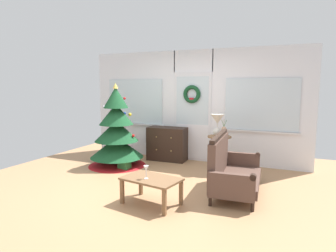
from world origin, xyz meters
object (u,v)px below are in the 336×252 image
(wine_glass, at_px, (146,169))
(settee_sofa, at_px, (230,170))
(side_table, at_px, (219,147))
(christmas_tree, at_px, (117,135))
(dresser_cabinet, at_px, (167,144))
(table_lamp, at_px, (217,122))
(flower_vase, at_px, (224,131))
(coffee_table, at_px, (151,182))
(gift_box, at_px, (124,164))

(wine_glass, bearing_deg, settee_sofa, 46.08)
(settee_sofa, xyz_separation_m, side_table, (-0.46, 1.08, 0.14))
(christmas_tree, bearing_deg, wine_glass, -45.72)
(dresser_cabinet, distance_m, table_lamp, 1.48)
(side_table, distance_m, flower_vase, 0.35)
(settee_sofa, height_order, table_lamp, table_lamp)
(christmas_tree, bearing_deg, dresser_cabinet, 47.17)
(flower_vase, distance_m, coffee_table, 2.15)
(christmas_tree, xyz_separation_m, table_lamp, (2.10, 0.50, 0.34))
(dresser_cabinet, relative_size, side_table, 1.25)
(side_table, distance_m, gift_box, 2.00)
(flower_vase, xyz_separation_m, gift_box, (-1.94, -0.61, -0.74))
(side_table, bearing_deg, christmas_tree, -167.90)
(settee_sofa, bearing_deg, dresser_cabinet, 140.40)
(flower_vase, distance_m, gift_box, 2.16)
(coffee_table, relative_size, wine_glass, 4.69)
(side_table, distance_m, wine_glass, 2.19)
(dresser_cabinet, xyz_separation_m, side_table, (1.35, -0.41, 0.13))
(dresser_cabinet, bearing_deg, gift_box, -114.32)
(christmas_tree, height_order, side_table, christmas_tree)
(settee_sofa, distance_m, gift_box, 2.35)
(coffee_table, bearing_deg, table_lamp, 78.61)
(side_table, xyz_separation_m, table_lamp, (-0.06, 0.04, 0.50))
(flower_vase, xyz_separation_m, coffee_table, (-0.58, -2.01, -0.51))
(settee_sofa, relative_size, side_table, 2.09)
(settee_sofa, xyz_separation_m, gift_box, (-2.30, 0.41, -0.27))
(gift_box, bearing_deg, coffee_table, -45.80)
(side_table, bearing_deg, settee_sofa, -66.83)
(coffee_table, distance_m, wine_glass, 0.22)
(table_lamp, relative_size, wine_glass, 2.26)
(table_lamp, relative_size, coffee_table, 0.48)
(side_table, xyz_separation_m, gift_box, (-1.84, -0.67, -0.41))
(dresser_cabinet, xyz_separation_m, wine_glass, (0.81, -2.54, 0.15))
(side_table, xyz_separation_m, coffee_table, (-0.48, -2.07, -0.18))
(flower_vase, bearing_deg, wine_glass, -107.18)
(dresser_cabinet, xyz_separation_m, coffee_table, (0.86, -2.48, -0.05))
(christmas_tree, height_order, settee_sofa, christmas_tree)
(settee_sofa, bearing_deg, christmas_tree, 166.68)
(coffee_table, bearing_deg, christmas_tree, 136.24)
(wine_glass, bearing_deg, gift_box, 131.87)
(dresser_cabinet, distance_m, settee_sofa, 2.35)
(wine_glass, bearing_deg, christmas_tree, 134.28)
(settee_sofa, xyz_separation_m, table_lamp, (-0.52, 1.12, 0.64))
(christmas_tree, height_order, table_lamp, christmas_tree)
(gift_box, bearing_deg, christmas_tree, 146.59)
(coffee_table, bearing_deg, gift_box, 134.20)
(settee_sofa, height_order, gift_box, settee_sofa)
(gift_box, bearing_deg, wine_glass, -48.13)
(dresser_cabinet, distance_m, flower_vase, 1.59)
(dresser_cabinet, bearing_deg, coffee_table, -70.84)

